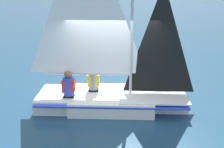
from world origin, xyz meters
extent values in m
plane|color=navy|center=(0.00, 0.00, 0.00)|extent=(260.00, 260.00, 0.00)
cube|color=white|center=(0.00, 0.00, 0.20)|extent=(1.80, 2.43, 0.40)
cube|color=white|center=(0.12, 1.64, 0.20)|extent=(0.97, 1.03, 0.40)
cube|color=white|center=(-0.12, -1.64, 0.20)|extent=(1.46, 1.07, 0.40)
cube|color=blue|center=(0.00, 0.00, 0.33)|extent=(1.94, 4.24, 0.05)
cube|color=silver|center=(0.08, 1.16, 0.42)|extent=(1.64, 2.00, 0.04)
cylinder|color=#B7B7BC|center=(0.04, 0.53, 2.84)|extent=(0.08, 0.08, 4.88)
cylinder|color=#B7B7BC|center=(-0.05, -0.69, 1.00)|extent=(0.24, 2.43, 0.07)
pyramid|color=black|center=(0.09, 1.31, 1.99)|extent=(0.15, 1.42, 2.98)
cube|color=black|center=(-0.15, -2.18, 0.14)|extent=(0.04, 0.08, 0.28)
cube|color=black|center=(-0.26, -0.53, 0.23)|extent=(0.26, 0.30, 0.45)
cylinder|color=gray|center=(-0.26, -0.53, 0.71)|extent=(0.32, 0.32, 0.50)
cube|color=yellow|center=(-0.26, -0.53, 0.73)|extent=(0.28, 0.36, 0.35)
sphere|color=#A87A56|center=(-0.26, -0.53, 1.05)|extent=(0.22, 0.22, 0.22)
cylinder|color=black|center=(-0.26, -0.53, 1.14)|extent=(0.22, 0.22, 0.06)
cube|color=black|center=(0.18, -1.21, 0.23)|extent=(0.26, 0.30, 0.45)
cylinder|color=blue|center=(0.18, -1.21, 0.71)|extent=(0.32, 0.32, 0.50)
cube|color=red|center=(0.18, -1.21, 0.73)|extent=(0.28, 0.36, 0.35)
sphere|color=brown|center=(0.18, -1.21, 1.05)|extent=(0.22, 0.22, 0.22)
camera|label=1|loc=(7.46, -0.22, 3.53)|focal=45.00mm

